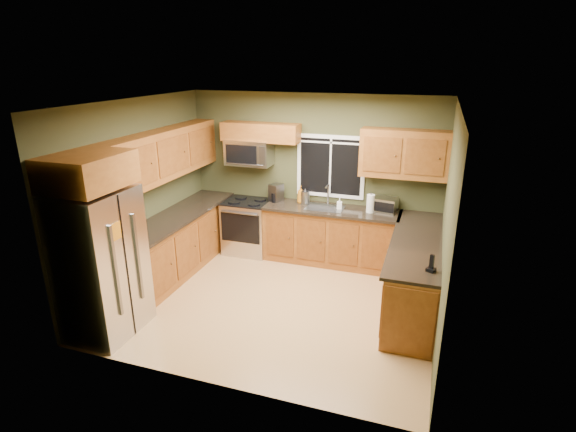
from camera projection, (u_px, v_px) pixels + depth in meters
The scene contains 28 objects.
floor at pixel (277, 301), 6.27m from camera, with size 4.20×4.20×0.00m, color tan.
ceiling at pixel (275, 103), 5.38m from camera, with size 4.20×4.20×0.00m, color white.
back_wall at pixel (313, 177), 7.44m from camera, with size 4.20×4.20×0.00m, color #3B3D21.
front_wall at pixel (211, 267), 4.21m from camera, with size 4.20×4.20×0.00m, color #3B3D21.
left_wall at pixel (139, 195), 6.45m from camera, with size 3.60×3.60×0.00m, color #3B3D21.
right_wall at pixel (446, 228), 5.20m from camera, with size 3.60×3.60×0.00m, color #3B3D21.
window at pixel (330, 166), 7.26m from camera, with size 1.12×0.03×1.02m.
base_cabinets_left at pixel (179, 243), 7.08m from camera, with size 0.60×2.65×0.90m, color brown.
countertop_left at pixel (178, 215), 6.92m from camera, with size 0.65×2.65×0.04m, color black.
base_cabinets_back at pixel (331, 237), 7.34m from camera, with size 2.17×0.60×0.90m, color brown.
countertop_back at pixel (332, 210), 7.16m from camera, with size 2.17×0.65×0.04m, color black.
base_cabinets_peninsula at pixel (415, 274), 6.07m from camera, with size 0.60×2.52×0.90m.
countertop_peninsula at pixel (416, 241), 5.93m from camera, with size 0.65×2.50×0.04m, color black.
upper_cabinets_left at pixel (164, 154), 6.66m from camera, with size 0.33×2.65×0.72m, color brown.
upper_cabinets_back_left at pixel (260, 132), 7.30m from camera, with size 1.30×0.33×0.30m, color brown.
upper_cabinets_back_right at pixel (404, 154), 6.69m from camera, with size 1.30×0.33×0.72m, color brown.
upper_cabinet_over_fridge at pixel (87, 171), 4.95m from camera, with size 0.72×0.90×0.38m, color brown.
refrigerator at pixel (101, 264), 5.33m from camera, with size 0.74×0.90×1.80m.
range at pixel (248, 226), 7.74m from camera, with size 0.76×0.69×0.94m.
microwave at pixel (249, 152), 7.45m from camera, with size 0.76×0.41×0.42m.
sink at pixel (325, 207), 7.20m from camera, with size 0.60×0.42×0.36m.
toaster_oven at pixel (385, 205), 6.98m from camera, with size 0.40×0.34×0.22m.
coffee_maker at pixel (276, 193), 7.50m from camera, with size 0.24×0.28×0.29m.
kettle at pixel (305, 197), 7.36m from camera, with size 0.16×0.16×0.26m.
paper_towel_roll at pixel (370, 203), 6.94m from camera, with size 0.15×0.15×0.32m.
soap_bottle_a at pixel (301, 195), 7.40m from camera, with size 0.11×0.11×0.29m, color #C57012.
soap_bottle_b at pixel (340, 204), 7.12m from camera, with size 0.08×0.08×0.17m, color white.
cordless_phone at pixel (431, 266), 5.03m from camera, with size 0.12×0.12×0.20m.
Camera 1 is at (1.89, -5.19, 3.20)m, focal length 28.00 mm.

